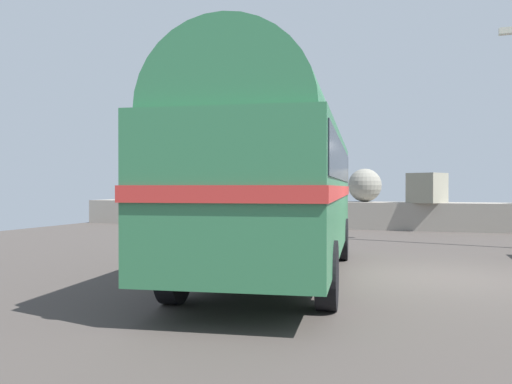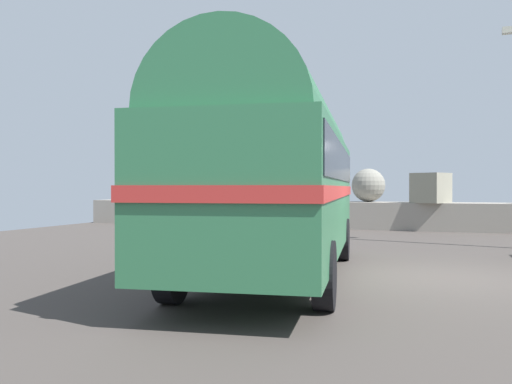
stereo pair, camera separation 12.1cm
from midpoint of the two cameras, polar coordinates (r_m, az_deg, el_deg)
ground at (r=10.78m, az=18.50°, el=-8.56°), size 32.00×26.00×0.02m
breakwater at (r=22.45m, az=18.55°, el=-2.02°), size 31.36×2.22×2.48m
vintage_coach at (r=10.17m, az=1.89°, el=2.45°), size 3.56×8.83×3.70m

